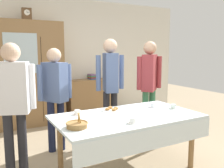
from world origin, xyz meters
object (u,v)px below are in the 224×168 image
(bookshelf_low, at_px, (92,98))
(person_near_right_end, at_px, (110,79))
(wall_cabinet, at_px, (20,75))
(tea_cup_far_right, at_px, (153,106))
(spoon_center, at_px, (107,115))
(tea_cup_near_left, at_px, (77,113))
(bread_basket, at_px, (77,125))
(person_beside_shelf, at_px, (13,98))
(pastry_plate, at_px, (112,110))
(person_behind_table_left, at_px, (55,90))
(book_stack, at_px, (92,77))
(tea_cup_back_edge, at_px, (133,121))
(spoon_near_left, at_px, (177,111))
(person_behind_table_right, at_px, (149,79))
(dining_table, at_px, (129,123))
(mantel_clock, at_px, (27,14))
(tea_cup_front_edge, at_px, (173,107))

(bookshelf_low, height_order, person_near_right_end, person_near_right_end)
(wall_cabinet, height_order, tea_cup_far_right, wall_cabinet)
(tea_cup_far_right, xyz_separation_m, spoon_center, (-0.78, -0.06, -0.02))
(tea_cup_near_left, relative_size, bread_basket, 0.54)
(tea_cup_near_left, xyz_separation_m, person_beside_shelf, (-0.73, 0.16, 0.24))
(wall_cabinet, xyz_separation_m, pastry_plate, (0.84, -2.26, -0.32))
(spoon_center, xyz_separation_m, person_behind_table_left, (-0.40, 0.92, 0.22))
(tea_cup_near_left, distance_m, person_beside_shelf, 0.79)
(book_stack, bearing_deg, tea_cup_back_edge, -105.36)
(bookshelf_low, height_order, tea_cup_near_left, bookshelf_low)
(spoon_near_left, bearing_deg, person_near_right_end, 107.51)
(person_beside_shelf, bearing_deg, book_stack, 47.29)
(person_behind_table_left, xyz_separation_m, person_behind_table_right, (1.62, -0.19, 0.08))
(dining_table, height_order, person_behind_table_right, person_behind_table_right)
(person_behind_table_right, height_order, person_near_right_end, person_near_right_end)
(pastry_plate, relative_size, spoon_near_left, 2.35)
(tea_cup_back_edge, bearing_deg, tea_cup_near_left, 123.14)
(dining_table, distance_m, wall_cabinet, 2.77)
(pastry_plate, xyz_separation_m, person_near_right_end, (0.36, 0.71, 0.32))
(mantel_clock, bearing_deg, dining_table, -74.38)
(spoon_center, xyz_separation_m, person_beside_shelf, (-1.05, 0.38, 0.26))
(person_beside_shelf, xyz_separation_m, person_near_right_end, (1.58, 0.51, 0.07))
(dining_table, relative_size, person_behind_table_left, 1.15)
(spoon_center, bearing_deg, tea_cup_front_edge, -7.58)
(book_stack, relative_size, person_behind_table_left, 0.14)
(spoon_center, bearing_deg, tea_cup_near_left, 145.65)
(book_stack, relative_size, bread_basket, 0.92)
(spoon_near_left, distance_m, person_behind_table_left, 1.79)
(tea_cup_back_edge, bearing_deg, person_beside_shelf, 145.04)
(mantel_clock, xyz_separation_m, tea_cup_near_left, (0.18, -2.22, -1.49))
(bookshelf_low, bearing_deg, spoon_center, -109.91)
(tea_cup_far_right, xyz_separation_m, tea_cup_near_left, (-1.10, 0.16, 0.00))
(tea_cup_front_edge, height_order, spoon_center, tea_cup_front_edge)
(tea_cup_back_edge, height_order, person_behind_table_right, person_behind_table_right)
(spoon_center, bearing_deg, person_near_right_end, 59.32)
(dining_table, distance_m, tea_cup_back_edge, 0.33)
(person_behind_table_right, bearing_deg, pastry_plate, -152.49)
(person_behind_table_right, bearing_deg, dining_table, -138.43)
(bread_basket, height_order, person_behind_table_right, person_behind_table_right)
(tea_cup_back_edge, xyz_separation_m, pastry_plate, (0.07, 0.61, -0.01))
(tea_cup_far_right, bearing_deg, tea_cup_back_edge, -144.50)
(bread_basket, bearing_deg, spoon_near_left, -0.61)
(spoon_near_left, height_order, person_near_right_end, person_near_right_end)
(wall_cabinet, relative_size, spoon_center, 17.85)
(tea_cup_near_left, xyz_separation_m, person_near_right_end, (0.85, 0.68, 0.30))
(book_stack, bearing_deg, bread_basket, -116.98)
(wall_cabinet, bearing_deg, person_behind_table_left, -79.82)
(wall_cabinet, relative_size, person_near_right_end, 1.23)
(wall_cabinet, bearing_deg, spoon_center, -74.63)
(tea_cup_near_left, height_order, spoon_near_left, tea_cup_near_left)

